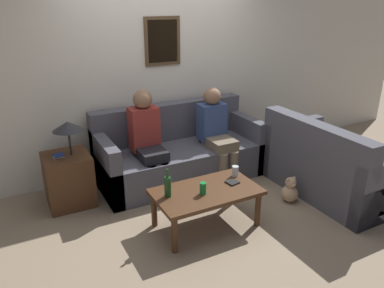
{
  "coord_description": "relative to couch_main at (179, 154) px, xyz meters",
  "views": [
    {
      "loc": [
        -1.94,
        -3.5,
        2.22
      ],
      "look_at": [
        -0.13,
        -0.08,
        0.69
      ],
      "focal_mm": 35.0,
      "sensor_mm": 36.0,
      "label": 1
    }
  ],
  "objects": [
    {
      "name": "book_stack",
      "position": [
        0.06,
        -1.16,
        0.1
      ],
      "size": [
        0.13,
        0.14,
        0.02
      ],
      "color": "black",
      "rests_on": "coffee_table"
    },
    {
      "name": "couch_side",
      "position": [
        1.39,
        -1.24,
        0.0
      ],
      "size": [
        0.9,
        1.56,
        0.93
      ],
      "rotation": [
        0.0,
        0.0,
        1.57
      ],
      "color": "#4C4C56",
      "rests_on": "ground_plane"
    },
    {
      "name": "person_left",
      "position": [
        -0.48,
        -0.14,
        0.36
      ],
      "size": [
        0.34,
        0.57,
        1.23
      ],
      "color": "black",
      "rests_on": "ground_plane"
    },
    {
      "name": "ground_plane",
      "position": [
        0.0,
        -0.54,
        -0.32
      ],
      "size": [
        16.0,
        16.0,
        0.0
      ],
      "primitive_type": "plane",
      "color": "gray"
    },
    {
      "name": "couch_main",
      "position": [
        0.0,
        0.0,
        0.0
      ],
      "size": [
        2.09,
        0.9,
        0.93
      ],
      "color": "#4C4C56",
      "rests_on": "ground_plane"
    },
    {
      "name": "wine_bottle",
      "position": [
        -0.65,
        -1.1,
        0.2
      ],
      "size": [
        0.07,
        0.07,
        0.29
      ],
      "color": "#19421E",
      "rests_on": "coffee_table"
    },
    {
      "name": "drinking_glass",
      "position": [
        0.17,
        -1.04,
        0.15
      ],
      "size": [
        0.07,
        0.07,
        0.11
      ],
      "color": "silver",
      "rests_on": "coffee_table"
    },
    {
      "name": "wall_back",
      "position": [
        0.0,
        0.47,
        0.98
      ],
      "size": [
        9.0,
        0.08,
        2.6
      ],
      "color": "silver",
      "rests_on": "ground_plane"
    },
    {
      "name": "side_table_with_lamp",
      "position": [
        -1.4,
        -0.04,
        0.02
      ],
      "size": [
        0.5,
        0.5,
        0.97
      ],
      "color": "#4C2D19",
      "rests_on": "ground_plane"
    },
    {
      "name": "soda_can",
      "position": [
        -0.33,
        -1.22,
        0.16
      ],
      "size": [
        0.07,
        0.07,
        0.12
      ],
      "color": "#197A38",
      "rests_on": "coffee_table"
    },
    {
      "name": "person_right",
      "position": [
        0.43,
        -0.21,
        0.33
      ],
      "size": [
        0.34,
        0.59,
        1.17
      ],
      "color": "#756651",
      "rests_on": "ground_plane"
    },
    {
      "name": "coffee_table",
      "position": [
        -0.26,
        -1.17,
        0.04
      ],
      "size": [
        1.06,
        0.61,
        0.41
      ],
      "color": "#4C2D19",
      "rests_on": "ground_plane"
    },
    {
      "name": "teddy_bear",
      "position": [
        0.85,
        -1.19,
        -0.19
      ],
      "size": [
        0.19,
        0.19,
        0.3
      ],
      "color": "tan",
      "rests_on": "ground_plane"
    }
  ]
}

